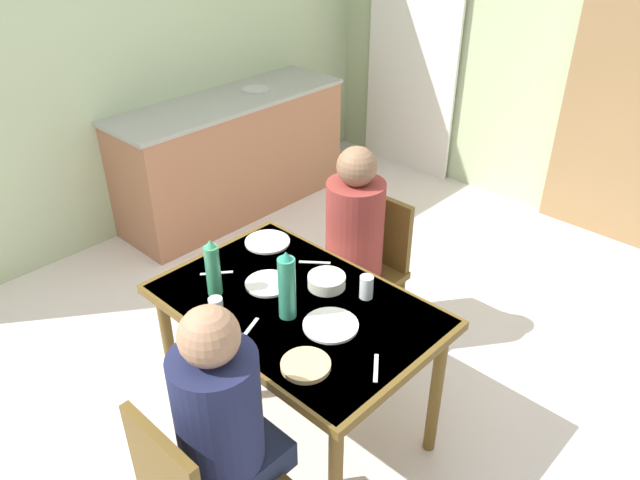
# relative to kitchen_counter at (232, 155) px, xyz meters

# --- Properties ---
(ground_plane) EXTENTS (7.28, 7.28, 0.00)m
(ground_plane) POSITION_rel_kitchen_counter_xyz_m (1.72, -1.11, -0.45)
(ground_plane) COLOR silver
(wall_back) EXTENTS (4.29, 0.10, 2.73)m
(wall_back) POSITION_rel_kitchen_counter_xyz_m (1.72, 1.69, 0.91)
(wall_back) COLOR #B0BF93
(wall_back) RESTS_ON ground_plane
(wall_left) EXTENTS (0.10, 4.20, 2.73)m
(wall_left) POSITION_rel_kitchen_counter_xyz_m (-0.33, -0.41, 0.91)
(wall_left) COLOR #AFC197
(wall_left) RESTS_ON ground_plane
(door_wooden) EXTENTS (0.80, 0.05, 2.00)m
(door_wooden) POSITION_rel_kitchen_counter_xyz_m (2.24, 1.61, 0.55)
(door_wooden) COLOR olive
(door_wooden) RESTS_ON ground_plane
(curtain_panel) EXTENTS (0.90, 0.03, 2.29)m
(curtain_panel) POSITION_rel_kitchen_counter_xyz_m (0.50, 1.59, 0.69)
(curtain_panel) COLOR white
(curtain_panel) RESTS_ON ground_plane
(kitchen_counter) EXTENTS (0.61, 1.87, 0.91)m
(kitchen_counter) POSITION_rel_kitchen_counter_xyz_m (0.00, 0.00, 0.00)
(kitchen_counter) COLOR #A56A4B
(kitchen_counter) RESTS_ON ground_plane
(dining_table) EXTENTS (1.22, 0.81, 0.76)m
(dining_table) POSITION_rel_kitchen_counter_xyz_m (1.99, -1.26, 0.22)
(dining_table) COLOR brown
(dining_table) RESTS_ON ground_plane
(chair_far_diner) EXTENTS (0.40, 0.40, 0.87)m
(chair_far_diner) POSITION_rel_kitchen_counter_xyz_m (1.78, -0.50, 0.05)
(chair_far_diner) COLOR brown
(chair_far_diner) RESTS_ON ground_plane
(person_near_diner) EXTENTS (0.30, 0.37, 0.77)m
(person_near_diner) POSITION_rel_kitchen_counter_xyz_m (2.26, -1.88, 0.33)
(person_near_diner) COLOR #1C243D
(person_near_diner) RESTS_ON ground_plane
(person_far_diner) EXTENTS (0.30, 0.37, 0.77)m
(person_far_diner) POSITION_rel_kitchen_counter_xyz_m (1.78, -0.64, 0.33)
(person_far_diner) COLOR brown
(person_far_diner) RESTS_ON ground_plane
(water_bottle_green_near) EXTENTS (0.07, 0.07, 0.31)m
(water_bottle_green_near) POSITION_rel_kitchen_counter_xyz_m (2.03, -1.34, 0.46)
(water_bottle_green_near) COLOR #328C6B
(water_bottle_green_near) RESTS_ON dining_table
(water_bottle_green_far) EXTENTS (0.07, 0.07, 0.27)m
(water_bottle_green_far) POSITION_rel_kitchen_counter_xyz_m (1.69, -1.45, 0.43)
(water_bottle_green_far) COLOR #399164
(water_bottle_green_far) RESTS_ON dining_table
(serving_bowl_center) EXTENTS (0.17, 0.17, 0.05)m
(serving_bowl_center) POSITION_rel_kitchen_counter_xyz_m (2.01, -1.08, 0.33)
(serving_bowl_center) COLOR silver
(serving_bowl_center) RESTS_ON dining_table
(dinner_plate_near_left) EXTENTS (0.23, 0.23, 0.01)m
(dinner_plate_near_left) POSITION_rel_kitchen_counter_xyz_m (2.21, -1.27, 0.31)
(dinner_plate_near_left) COLOR white
(dinner_plate_near_left) RESTS_ON dining_table
(dinner_plate_near_right) EXTENTS (0.21, 0.21, 0.01)m
(dinner_plate_near_right) POSITION_rel_kitchen_counter_xyz_m (1.81, -1.25, 0.31)
(dinner_plate_near_right) COLOR white
(dinner_plate_near_right) RESTS_ON dining_table
(dinner_plate_far_center) EXTENTS (0.22, 0.22, 0.01)m
(dinner_plate_far_center) POSITION_rel_kitchen_counter_xyz_m (1.54, -1.01, 0.31)
(dinner_plate_far_center) COLOR white
(dinner_plate_far_center) RESTS_ON dining_table
(drinking_glass_by_near_diner) EXTENTS (0.06, 0.06, 0.11)m
(drinking_glass_by_near_diner) POSITION_rel_kitchen_counter_xyz_m (2.18, -1.02, 0.36)
(drinking_glass_by_near_diner) COLOR silver
(drinking_glass_by_near_diner) RESTS_ON dining_table
(drinking_glass_by_far_diner) EXTENTS (0.06, 0.06, 0.09)m
(drinking_glass_by_far_diner) POSITION_rel_kitchen_counter_xyz_m (1.82, -1.55, 0.35)
(drinking_glass_by_far_diner) COLOR silver
(drinking_glass_by_far_diner) RESTS_ON dining_table
(bread_plate_sliced) EXTENTS (0.19, 0.19, 0.02)m
(bread_plate_sliced) POSITION_rel_kitchen_counter_xyz_m (2.30, -1.51, 0.32)
(bread_plate_sliced) COLOR #DBB77A
(bread_plate_sliced) RESTS_ON dining_table
(cutlery_knife_near) EXTENTS (0.11, 0.13, 0.00)m
(cutlery_knife_near) POSITION_rel_kitchen_counter_xyz_m (1.57, -1.36, 0.31)
(cutlery_knife_near) COLOR silver
(cutlery_knife_near) RESTS_ON dining_table
(cutlery_fork_near) EXTENTS (0.10, 0.13, 0.00)m
(cutlery_fork_near) POSITION_rel_kitchen_counter_xyz_m (2.50, -1.33, 0.31)
(cutlery_fork_near) COLOR silver
(cutlery_fork_near) RESTS_ON dining_table
(cutlery_knife_far) EXTENTS (0.07, 0.15, 0.00)m
(cutlery_knife_far) POSITION_rel_kitchen_counter_xyz_m (1.98, -1.51, 0.31)
(cutlery_knife_far) COLOR silver
(cutlery_knife_far) RESTS_ON dining_table
(cutlery_fork_far) EXTENTS (0.13, 0.11, 0.00)m
(cutlery_fork_far) POSITION_rel_kitchen_counter_xyz_m (1.84, -0.98, 0.31)
(cutlery_fork_far) COLOR silver
(cutlery_fork_far) RESTS_ON dining_table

